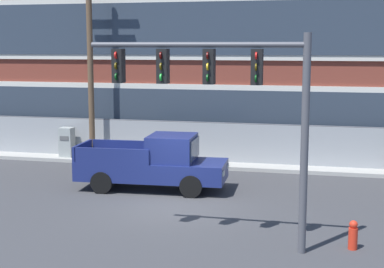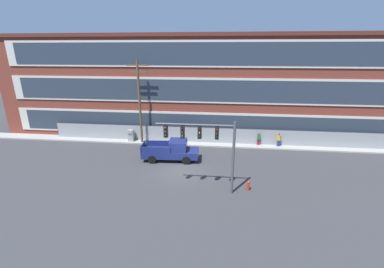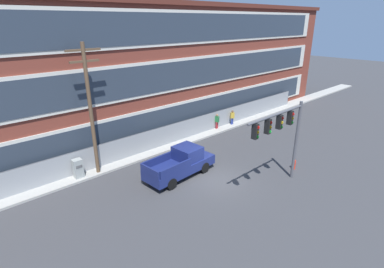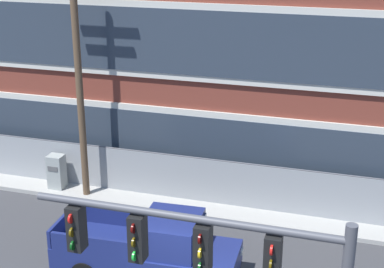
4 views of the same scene
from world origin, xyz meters
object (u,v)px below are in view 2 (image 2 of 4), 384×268
Objects in this scene: traffic_signal_mast at (206,140)px; pedestrian_by_fence at (259,138)px; utility_pole_near_corner at (139,100)px; pedestrian_near_cabinet at (279,139)px; electrical_cabinet at (131,136)px; fire_hydrant at (248,186)px; pickup_truck_navy at (172,151)px.

traffic_signal_mast reaches higher than pedestrian_by_fence.
utility_pole_near_corner is 5.50× the size of pedestrian_near_cabinet.
electrical_cabinet is at bearing -179.56° from pedestrian_near_cabinet.
traffic_signal_mast is 5.07m from fire_hydrant.
utility_pole_near_corner is (-7.95, 9.87, 0.90)m from traffic_signal_mast.
pickup_truck_navy is 3.31× the size of pedestrian_near_cabinet.
electrical_cabinet is at bearing 171.84° from utility_pole_near_corner.
fire_hydrant is at bearing 9.94° from traffic_signal_mast.
traffic_signal_mast is at bearing -126.20° from pedestrian_near_cabinet.
pickup_truck_navy is at bearing -151.62° from pedestrian_by_fence.
pedestrian_near_cabinet is at bearing 1.20° from utility_pole_near_corner.
pickup_truck_navy is 12.01m from pedestrian_near_cabinet.
pedestrian_by_fence is at bearing 174.56° from pedestrian_near_cabinet.
pedestrian_by_fence is 10.04m from fire_hydrant.
pickup_truck_navy is 7.25m from electrical_cabinet.
traffic_signal_mast reaches higher than fire_hydrant.
pedestrian_by_fence is (5.32, 10.39, -3.22)m from traffic_signal_mast.
fire_hydrant is (3.29, 0.58, -3.81)m from traffic_signal_mast.
traffic_signal_mast is at bearing -170.06° from fire_hydrant.
electrical_cabinet is 1.95× the size of fire_hydrant.
utility_pole_near_corner is 11.92× the size of fire_hydrant.
utility_pole_near_corner is at bearing -177.72° from pedestrian_by_fence.
pedestrian_by_fence is (13.26, 0.53, -4.12)m from utility_pole_near_corner.
traffic_signal_mast is 7.38m from pickup_truck_navy.
utility_pole_near_corner is (-4.33, 4.30, 4.13)m from pickup_truck_navy.
pickup_truck_navy is at bearing 144.20° from fire_hydrant.
pickup_truck_navy is 10.16m from pedestrian_by_fence.
electrical_cabinet is 16.76m from pedestrian_near_cabinet.
electrical_cabinet is (-5.68, 4.50, -0.20)m from pickup_truck_navy.
pedestrian_by_fence is (14.62, 0.33, 0.21)m from electrical_cabinet.
pedestrian_near_cabinet is (11.08, 4.62, 0.01)m from pickup_truck_navy.
traffic_signal_mast is at bearing -56.94° from pickup_truck_navy.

